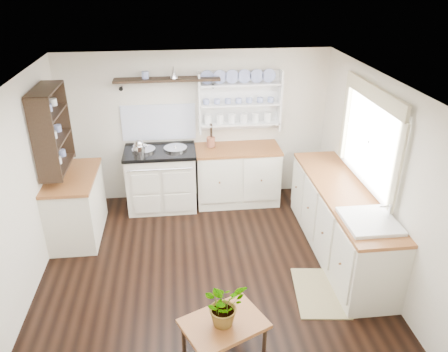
{
  "coord_description": "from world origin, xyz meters",
  "views": [
    {
      "loc": [
        -0.3,
        -4.42,
        3.38
      ],
      "look_at": [
        0.24,
        0.25,
        1.1
      ],
      "focal_mm": 35.0,
      "sensor_mm": 36.0,
      "label": 1
    }
  ],
  "objects": [
    {
      "name": "floor",
      "position": [
        0.0,
        0.0,
        0.0
      ],
      "size": [
        4.0,
        3.8,
        0.01
      ],
      "primitive_type": "cube",
      "color": "black",
      "rests_on": "ground"
    },
    {
      "name": "wall_back",
      "position": [
        0.0,
        1.9,
        1.15
      ],
      "size": [
        4.0,
        0.02,
        2.3
      ],
      "primitive_type": "cube",
      "color": "beige",
      "rests_on": "ground"
    },
    {
      "name": "wall_right",
      "position": [
        2.0,
        0.0,
        1.15
      ],
      "size": [
        0.02,
        3.8,
        2.3
      ],
      "primitive_type": "cube",
      "color": "beige",
      "rests_on": "ground"
    },
    {
      "name": "wall_left",
      "position": [
        -2.0,
        0.0,
        1.15
      ],
      "size": [
        0.02,
        3.8,
        2.3
      ],
      "primitive_type": "cube",
      "color": "beige",
      "rests_on": "ground"
    },
    {
      "name": "ceiling",
      "position": [
        0.0,
        0.0,
        2.3
      ],
      "size": [
        4.0,
        3.8,
        0.01
      ],
      "primitive_type": "cube",
      "color": "white",
      "rests_on": "wall_back"
    },
    {
      "name": "window",
      "position": [
        1.95,
        0.15,
        1.56
      ],
      "size": [
        0.08,
        1.55,
        1.22
      ],
      "color": "white",
      "rests_on": "wall_right"
    },
    {
      "name": "aga_cooker",
      "position": [
        -0.56,
        1.57,
        0.48
      ],
      "size": [
        1.05,
        0.73,
        0.96
      ],
      "color": "beige",
      "rests_on": "floor"
    },
    {
      "name": "back_cabinets",
      "position": [
        0.6,
        1.6,
        0.46
      ],
      "size": [
        1.27,
        0.63,
        0.9
      ],
      "color": "beige",
      "rests_on": "floor"
    },
    {
      "name": "right_cabinets",
      "position": [
        1.7,
        0.1,
        0.46
      ],
      "size": [
        0.62,
        2.43,
        0.9
      ],
      "color": "beige",
      "rests_on": "floor"
    },
    {
      "name": "belfast_sink",
      "position": [
        1.7,
        -0.65,
        0.8
      ],
      "size": [
        0.55,
        0.6,
        0.45
      ],
      "color": "white",
      "rests_on": "right_cabinets"
    },
    {
      "name": "left_cabinets",
      "position": [
        -1.7,
        0.9,
        0.46
      ],
      "size": [
        0.62,
        1.13,
        0.9
      ],
      "color": "beige",
      "rests_on": "floor"
    },
    {
      "name": "plate_rack",
      "position": [
        0.65,
        1.86,
        1.56
      ],
      "size": [
        1.2,
        0.22,
        0.9
      ],
      "color": "white",
      "rests_on": "wall_back"
    },
    {
      "name": "high_shelf",
      "position": [
        -0.4,
        1.78,
        1.91
      ],
      "size": [
        1.5,
        0.29,
        0.16
      ],
      "color": "black",
      "rests_on": "wall_back"
    },
    {
      "name": "left_shelving",
      "position": [
        -1.84,
        0.9,
        1.55
      ],
      "size": [
        0.28,
        0.8,
        1.05
      ],
      "primitive_type": "cube",
      "color": "black",
      "rests_on": "wall_left"
    },
    {
      "name": "kettle",
      "position": [
        -0.84,
        1.45,
        1.04
      ],
      "size": [
        0.17,
        0.17,
        0.21
      ],
      "primitive_type": null,
      "color": "silver",
      "rests_on": "aga_cooker"
    },
    {
      "name": "utensil_crock",
      "position": [
        0.2,
        1.68,
        0.98
      ],
      "size": [
        0.13,
        0.13,
        0.15
      ],
      "primitive_type": "cylinder",
      "color": "brown",
      "rests_on": "back_cabinets"
    },
    {
      "name": "center_table",
      "position": [
        0.05,
        -1.4,
        0.35
      ],
      "size": [
        0.89,
        0.79,
        0.4
      ],
      "rotation": [
        0.0,
        0.0,
        0.43
      ],
      "color": "brown",
      "rests_on": "floor"
    },
    {
      "name": "potted_plant",
      "position": [
        0.05,
        -1.4,
        0.61
      ],
      "size": [
        0.5,
        0.48,
        0.42
      ],
      "primitive_type": "imported",
      "rotation": [
        0.0,
        0.0,
        0.57
      ],
      "color": "#3F7233",
      "rests_on": "center_table"
    },
    {
      "name": "floor_rug",
      "position": [
        1.23,
        -0.67,
        0.01
      ],
      "size": [
        0.65,
        0.91,
        0.02
      ],
      "primitive_type": "cube",
      "rotation": [
        0.0,
        0.0,
        -0.12
      ],
      "color": "olive",
      "rests_on": "floor"
    }
  ]
}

